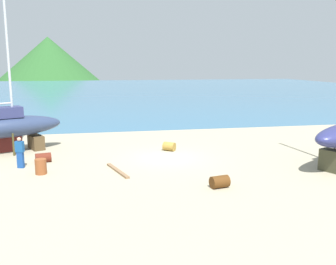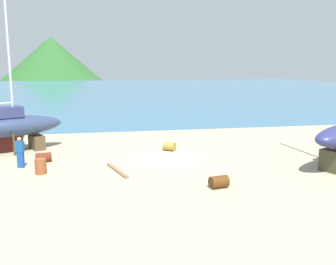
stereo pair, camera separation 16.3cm
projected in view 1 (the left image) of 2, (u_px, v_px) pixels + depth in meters
name	position (u px, v px, depth m)	size (l,w,h in m)	color
ground_plane	(173.00, 165.00, 21.20)	(44.18, 44.18, 0.00)	tan
sea_water	(115.00, 91.00, 79.14)	(131.77, 97.98, 0.01)	teal
headland_hill	(49.00, 74.00, 197.43)	(88.34, 88.34, 38.46)	#2B5D29
sailboat_large_starboard	(7.00, 127.00, 23.85)	(6.96, 4.66, 10.61)	brown
worker	(20.00, 152.00, 20.48)	(0.49, 0.37, 1.71)	#1A4491
barrel_rust_mid	(220.00, 182.00, 17.30)	(0.57, 0.57, 0.83)	#553012
barrel_rust_far	(43.00, 158.00, 21.76)	(0.54, 0.54, 0.87)	maroon
barrel_tipped_right	(41.00, 167.00, 19.43)	(0.58, 0.58, 0.80)	brown
barrel_by_slipway	(169.00, 146.00, 24.65)	(0.57, 0.57, 0.75)	olive
timber_short_skew	(118.00, 171.00, 19.94)	(2.93, 0.21, 0.10)	#8A6847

